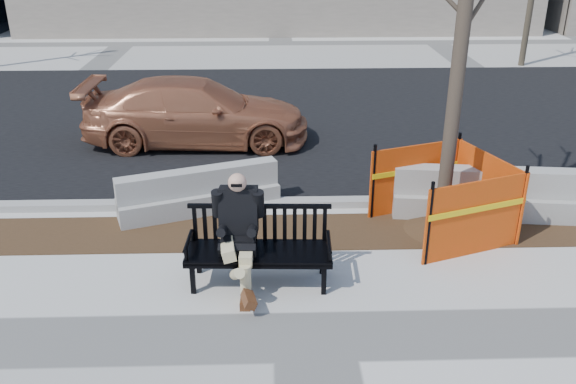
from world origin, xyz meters
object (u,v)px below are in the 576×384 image
object	(u,v)px
tree_fence	(440,230)
sedan	(198,142)
seated_man	(240,280)
jersey_barrier_left	(200,211)
jersey_barrier_right	(481,215)
bench	(260,283)

from	to	relation	value
tree_fence	sedan	size ratio (longest dim) A/B	1.32
seated_man	sedan	size ratio (longest dim) A/B	0.32
jersey_barrier_left	jersey_barrier_right	xyz separation A→B (m)	(4.64, -0.30, 0.00)
jersey_barrier_left	jersey_barrier_right	distance (m)	4.65
bench	jersey_barrier_right	xyz separation A→B (m)	(3.62, 1.92, 0.00)
bench	jersey_barrier_left	world-z (taller)	bench
tree_fence	sedan	world-z (taller)	tree_fence
tree_fence	jersey_barrier_right	distance (m)	0.96
jersey_barrier_left	jersey_barrier_right	bearing A→B (deg)	-23.57
sedan	tree_fence	bearing A→B (deg)	-134.52
seated_man	jersey_barrier_left	xyz separation A→B (m)	(-0.75, 2.16, 0.00)
seated_man	tree_fence	bearing A→B (deg)	26.22
jersey_barrier_left	sedan	bearing A→B (deg)	76.61
jersey_barrier_left	seated_man	bearing A→B (deg)	-90.69
bench	jersey_barrier_right	distance (m)	4.10
tree_fence	jersey_barrier_left	distance (m)	3.91
jersey_barrier_left	bench	bearing A→B (deg)	-85.33
jersey_barrier_left	tree_fence	bearing A→B (deg)	-31.77
bench	seated_man	bearing A→B (deg)	168.79
bench	tree_fence	bearing A→B (deg)	29.23
bench	sedan	xyz separation A→B (m)	(-1.40, 5.69, 0.00)
seated_man	jersey_barrier_right	size ratio (longest dim) A/B	0.52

